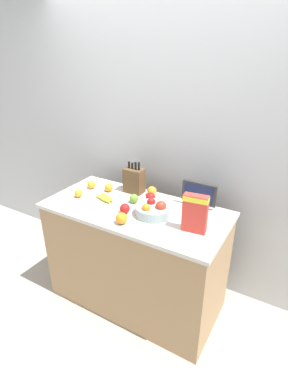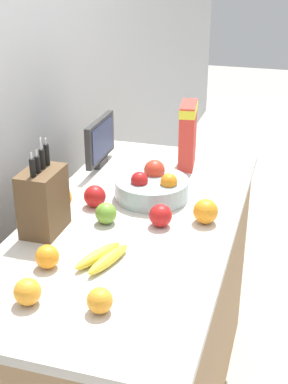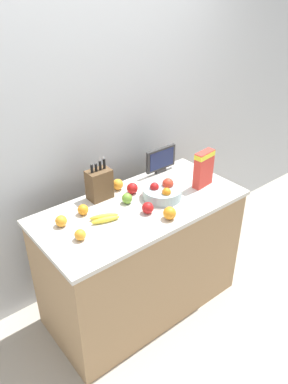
{
  "view_description": "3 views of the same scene",
  "coord_description": "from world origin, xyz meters",
  "views": [
    {
      "loc": [
        1.11,
        -1.75,
        2.05
      ],
      "look_at": [
        0.05,
        0.05,
        1.07
      ],
      "focal_mm": 28.0,
      "sensor_mm": 36.0,
      "label": 1
    },
    {
      "loc": [
        -1.55,
        -0.5,
        1.8
      ],
      "look_at": [
        -0.01,
        -0.04,
        1.05
      ],
      "focal_mm": 50.0,
      "sensor_mm": 36.0,
      "label": 2
    },
    {
      "loc": [
        -1.33,
        -1.68,
        2.31
      ],
      "look_at": [
        0.06,
        0.04,
        0.99
      ],
      "focal_mm": 35.0,
      "sensor_mm": 36.0,
      "label": 3
    }
  ],
  "objects": [
    {
      "name": "apple_rightmost",
      "position": [
        -0.03,
        -0.1,
        0.97
      ],
      "size": [
        0.08,
        0.08,
        0.08
      ],
      "primitive_type": "sphere",
      "color": "red",
      "rests_on": "counter"
    },
    {
      "name": "orange_back_center",
      "position": [
        -0.54,
        0.12,
        0.97
      ],
      "size": [
        0.07,
        0.07,
        0.07
      ],
      "primitive_type": "sphere",
      "color": "orange",
      "rests_on": "counter"
    },
    {
      "name": "knife_block",
      "position": [
        -0.17,
        0.25,
        1.04
      ],
      "size": [
        0.16,
        0.11,
        0.32
      ],
      "color": "brown",
      "rests_on": "counter"
    },
    {
      "name": "apple_rear",
      "position": [
        0.05,
        0.16,
        0.97
      ],
      "size": [
        0.08,
        0.08,
        0.08
      ],
      "primitive_type": "sphere",
      "color": "red",
      "rests_on": "counter"
    },
    {
      "name": "apple_front",
      "position": [
        -0.06,
        0.08,
        0.97
      ],
      "size": [
        0.07,
        0.07,
        0.07
      ],
      "primitive_type": "sphere",
      "color": "#6B9E33",
      "rests_on": "counter"
    },
    {
      "name": "small_monitor",
      "position": [
        0.42,
        0.28,
        1.05
      ],
      "size": [
        0.28,
        0.03,
        0.2
      ],
      "color": "#2D2D2D",
      "rests_on": "counter"
    },
    {
      "name": "banana_bunch",
      "position": [
        -0.29,
        0.0,
        0.95
      ],
      "size": [
        0.2,
        0.13,
        0.04
      ],
      "rotation": [
        0.0,
        0.0,
        6.0
      ],
      "color": "yellow",
      "rests_on": "counter"
    },
    {
      "name": "orange_front_left",
      "position": [
        -0.36,
        0.15,
        0.97
      ],
      "size": [
        0.07,
        0.07,
        0.07
      ],
      "primitive_type": "sphere",
      "color": "orange",
      "rests_on": "counter"
    },
    {
      "name": "counter",
      "position": [
        0.0,
        0.0,
        0.47
      ],
      "size": [
        1.46,
        0.7,
        0.93
      ],
      "color": "tan",
      "rests_on": "ground_plane"
    },
    {
      "name": "fruit_bowl",
      "position": [
        0.18,
        -0.02,
        0.98
      ],
      "size": [
        0.27,
        0.27,
        0.13
      ],
      "color": "#99B2B7",
      "rests_on": "counter"
    },
    {
      "name": "orange_front_right",
      "position": [
        0.04,
        -0.24,
        0.98
      ],
      "size": [
        0.08,
        0.08,
        0.08
      ],
      "primitive_type": "sphere",
      "color": "orange",
      "rests_on": "counter"
    },
    {
      "name": "cereal_box",
      "position": [
        0.52,
        -0.07,
        1.08
      ],
      "size": [
        0.17,
        0.08,
        0.27
      ],
      "rotation": [
        0.0,
        0.0,
        0.13
      ],
      "color": "red",
      "rests_on": "counter"
    },
    {
      "name": "orange_mid_left",
      "position": [
        -0.51,
        -0.07,
        0.97
      ],
      "size": [
        0.07,
        0.07,
        0.07
      ],
      "primitive_type": "sphere",
      "color": "orange",
      "rests_on": "counter"
    },
    {
      "name": "orange_mid_right",
      "position": [
        -0.0,
        0.27,
        0.97
      ],
      "size": [
        0.08,
        0.08,
        0.08
      ],
      "primitive_type": "sphere",
      "color": "orange",
      "rests_on": "counter"
    }
  ]
}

